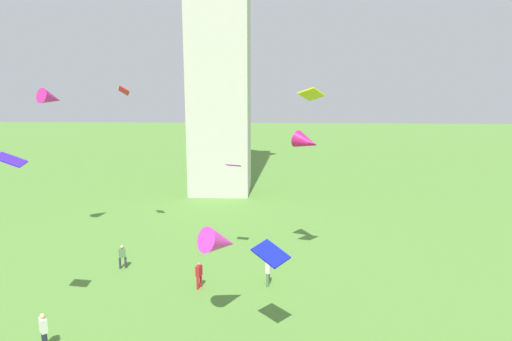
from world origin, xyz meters
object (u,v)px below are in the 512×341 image
kite_flying_4 (220,242)px  kite_flying_7 (307,142)px  kite_flying_2 (311,94)px  kite_flying_6 (51,98)px  kite_flying_5 (271,254)px  person_1 (268,270)px  kite_flying_3 (234,165)px  kite_flying_0 (11,160)px  person_0 (122,255)px  person_3 (199,273)px  person_2 (44,329)px  kite_flying_1 (124,91)px

kite_flying_4 → kite_flying_7: bearing=-72.7°
kite_flying_2 → kite_flying_6: size_ratio=0.80×
kite_flying_2 → kite_flying_4: kite_flying_2 is taller
kite_flying_4 → kite_flying_5: kite_flying_4 is taller
person_1 → kite_flying_3: (-2.40, 4.23, 5.58)m
kite_flying_0 → person_1: bearing=18.4°
person_0 → person_1: person_1 is taller
person_1 → person_3: 4.14m
kite_flying_6 → kite_flying_3: bearing=-166.5°
person_2 → kite_flying_3: 14.85m
person_1 → kite_flying_7: (2.47, 4.63, 7.13)m
person_2 → kite_flying_0: bearing=-176.5°
kite_flying_2 → kite_flying_3: 7.32m
kite_flying_7 → kite_flying_1: bearing=113.4°
person_3 → kite_flying_7: 11.02m
kite_flying_3 → person_2: bearing=-114.1°
person_1 → kite_flying_1: size_ratio=1.49×
person_1 → person_2: 12.46m
kite_flying_0 → kite_flying_3: size_ratio=1.19×
person_2 → person_3: (6.14, 6.59, -0.07)m
person_1 → kite_flying_1: (-10.86, 8.28, 10.38)m
kite_flying_1 → kite_flying_5: (11.05, -14.31, -6.95)m
person_2 → kite_flying_3: size_ratio=1.73×
kite_flying_4 → kite_flying_6: size_ratio=1.15×
person_0 → kite_flying_3: 9.39m
kite_flying_3 → kite_flying_6: bearing=176.5°
kite_flying_3 → kite_flying_5: kite_flying_3 is taller
kite_flying_6 → kite_flying_4: bearing=166.5°
person_0 → person_1: size_ratio=0.91×
kite_flying_0 → person_3: bearing=26.2°
kite_flying_0 → kite_flying_5: 12.82m
kite_flying_2 → kite_flying_7: (-0.01, 2.99, -3.25)m
kite_flying_5 → person_2: bearing=-133.3°
person_3 → kite_flying_5: kite_flying_5 is taller
kite_flying_3 → person_0: bearing=-153.8°
person_2 → kite_flying_7: (12.71, 11.72, 7.13)m
person_2 → kite_flying_2: kite_flying_2 is taller
person_2 → kite_flying_7: 18.70m
person_2 → kite_flying_2: size_ratio=1.02×
person_2 → kite_flying_5: 11.03m
person_2 → kite_flying_3: bearing=103.3°
kite_flying_0 → kite_flying_5: (12.10, -0.58, -4.19)m
kite_flying_6 → kite_flying_1: bearing=-145.8°
kite_flying_0 → kite_flying_1: 14.04m
kite_flying_2 → person_2: bearing=157.5°
person_0 → kite_flying_4: kite_flying_4 is taller
person_2 → kite_flying_1: kite_flying_1 is taller
person_0 → kite_flying_5: size_ratio=0.86×
kite_flying_3 → kite_flying_7: kite_flying_7 is taller
kite_flying_6 → person_2: bearing=139.3°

